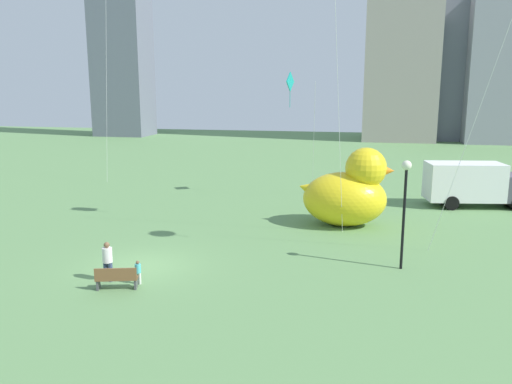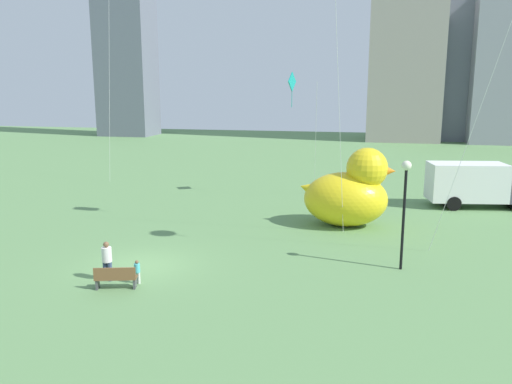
{
  "view_description": "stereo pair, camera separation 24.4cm",
  "coord_description": "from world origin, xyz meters",
  "px_view_note": "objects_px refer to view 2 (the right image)",
  "views": [
    {
      "loc": [
        9.11,
        -19.9,
        7.65
      ],
      "look_at": [
        4.39,
        3.08,
        2.86
      ],
      "focal_mm": 36.38,
      "sensor_mm": 36.0,
      "label": 1
    },
    {
      "loc": [
        9.35,
        -19.85,
        7.65
      ],
      "look_at": [
        4.39,
        3.08,
        2.86
      ],
      "focal_mm": 36.38,
      "sensor_mm": 36.0,
      "label": 2
    }
  ],
  "objects_px": {
    "box_truck": "(478,185)",
    "person_adult": "(107,259)",
    "giant_inflatable_duck": "(349,193)",
    "lamppost": "(405,192)",
    "park_bench": "(115,277)",
    "person_child": "(137,271)",
    "kite_teal": "(294,86)"
  },
  "relations": [
    {
      "from": "lamppost",
      "to": "person_child",
      "type": "bearing_deg",
      "value": -159.14
    },
    {
      "from": "person_adult",
      "to": "giant_inflatable_duck",
      "type": "xyz_separation_m",
      "value": [
        9.08,
        10.56,
        0.98
      ]
    },
    {
      "from": "box_truck",
      "to": "giant_inflatable_duck",
      "type": "bearing_deg",
      "value": -141.21
    },
    {
      "from": "park_bench",
      "to": "giant_inflatable_duck",
      "type": "xyz_separation_m",
      "value": [
        8.35,
        11.32,
        1.4
      ]
    },
    {
      "from": "person_adult",
      "to": "kite_teal",
      "type": "bearing_deg",
      "value": 73.96
    },
    {
      "from": "park_bench",
      "to": "box_truck",
      "type": "relative_size",
      "value": 0.24
    },
    {
      "from": "park_bench",
      "to": "box_truck",
      "type": "bearing_deg",
      "value": 47.39
    },
    {
      "from": "person_adult",
      "to": "box_truck",
      "type": "bearing_deg",
      "value": 44.86
    },
    {
      "from": "person_child",
      "to": "box_truck",
      "type": "distance_m",
      "value": 23.13
    },
    {
      "from": "person_child",
      "to": "box_truck",
      "type": "height_order",
      "value": "box_truck"
    },
    {
      "from": "park_bench",
      "to": "person_child",
      "type": "relative_size",
      "value": 1.71
    },
    {
      "from": "box_truck",
      "to": "park_bench",
      "type": "bearing_deg",
      "value": -132.61
    },
    {
      "from": "giant_inflatable_duck",
      "to": "box_truck",
      "type": "xyz_separation_m",
      "value": [
        7.91,
        6.36,
        -0.42
      ]
    },
    {
      "from": "kite_teal",
      "to": "lamppost",
      "type": "bearing_deg",
      "value": -63.61
    },
    {
      "from": "giant_inflatable_duck",
      "to": "lamppost",
      "type": "distance_m",
      "value": 7.3
    },
    {
      "from": "park_bench",
      "to": "person_adult",
      "type": "distance_m",
      "value": 1.14
    },
    {
      "from": "box_truck",
      "to": "person_adult",
      "type": "bearing_deg",
      "value": -135.14
    },
    {
      "from": "park_bench",
      "to": "giant_inflatable_duck",
      "type": "bearing_deg",
      "value": 53.58
    },
    {
      "from": "park_bench",
      "to": "person_child",
      "type": "distance_m",
      "value": 0.91
    },
    {
      "from": "giant_inflatable_duck",
      "to": "box_truck",
      "type": "bearing_deg",
      "value": 38.79
    },
    {
      "from": "person_child",
      "to": "giant_inflatable_duck",
      "type": "distance_m",
      "value": 13.23
    },
    {
      "from": "lamppost",
      "to": "kite_teal",
      "type": "bearing_deg",
      "value": 116.39
    },
    {
      "from": "person_child",
      "to": "kite_teal",
      "type": "bearing_deg",
      "value": 78.09
    },
    {
      "from": "lamppost",
      "to": "park_bench",
      "type": "bearing_deg",
      "value": -156.94
    },
    {
      "from": "person_adult",
      "to": "person_child",
      "type": "bearing_deg",
      "value": -2.61
    },
    {
      "from": "person_adult",
      "to": "person_child",
      "type": "distance_m",
      "value": 1.36
    },
    {
      "from": "park_bench",
      "to": "giant_inflatable_duck",
      "type": "distance_m",
      "value": 14.14
    },
    {
      "from": "person_child",
      "to": "giant_inflatable_duck",
      "type": "height_order",
      "value": "giant_inflatable_duck"
    },
    {
      "from": "park_bench",
      "to": "kite_teal",
      "type": "distance_m",
      "value": 19.82
    },
    {
      "from": "giant_inflatable_duck",
      "to": "kite_teal",
      "type": "xyz_separation_m",
      "value": [
        -4.14,
        6.65,
        5.8
      ]
    },
    {
      "from": "park_bench",
      "to": "giant_inflatable_duck",
      "type": "height_order",
      "value": "giant_inflatable_duck"
    },
    {
      "from": "person_adult",
      "to": "giant_inflatable_duck",
      "type": "bearing_deg",
      "value": 49.29
    }
  ]
}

